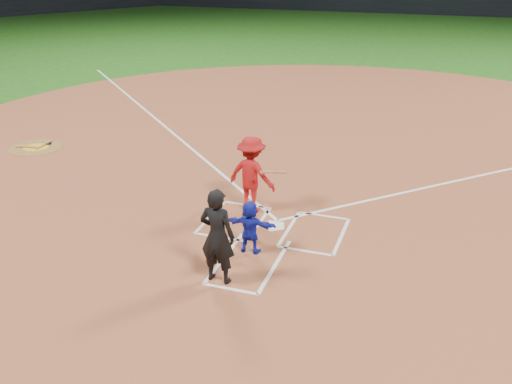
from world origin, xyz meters
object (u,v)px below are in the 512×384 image
(umpire, at_px, (217,236))
(home_plate, at_px, (274,226))
(catcher, at_px, (250,227))
(on_deck_circle, at_px, (36,147))
(batter_at_plate, at_px, (252,175))

(umpire, bearing_deg, home_plate, -93.90)
(home_plate, distance_m, catcher, 1.43)
(on_deck_circle, relative_size, batter_at_plate, 0.90)
(on_deck_circle, relative_size, umpire, 0.88)
(on_deck_circle, height_order, umpire, umpire)
(batter_at_plate, bearing_deg, on_deck_circle, 164.65)
(umpire, relative_size, batter_at_plate, 1.02)
(home_plate, bearing_deg, on_deck_circle, -18.01)
(on_deck_circle, distance_m, umpire, 10.26)
(home_plate, relative_size, catcher, 0.52)
(catcher, relative_size, umpire, 0.60)
(home_plate, distance_m, on_deck_circle, 9.42)
(catcher, bearing_deg, on_deck_circle, -25.82)
(home_plate, xyz_separation_m, catcher, (-0.13, -1.30, 0.57))
(on_deck_circle, bearing_deg, batter_at_plate, -15.35)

